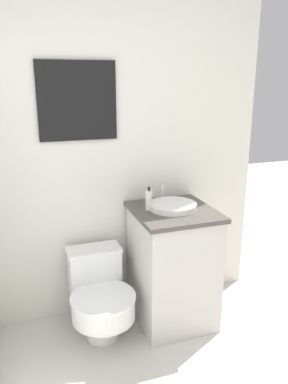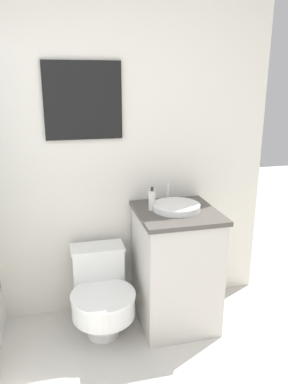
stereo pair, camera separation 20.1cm
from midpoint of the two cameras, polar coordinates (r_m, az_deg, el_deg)
The scene contains 5 objects.
wall_back at distance 2.60m, azimuth -16.64°, elevation 6.30°, with size 3.12×0.07×2.50m.
toilet at distance 2.66m, azimuth -9.00°, elevation -15.24°, with size 0.43×0.57×0.57m.
vanity at distance 2.71m, azimuth 2.21°, elevation -11.20°, with size 0.54×0.58×0.85m.
sink at distance 2.55m, azimuth 2.14°, elevation -2.15°, with size 0.32×0.36×0.13m.
soap_bottle at distance 2.52m, azimuth -1.53°, elevation -1.24°, with size 0.05×0.05×0.16m.
Camera 1 is at (-0.19, -0.59, 1.69)m, focal length 35.00 mm.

